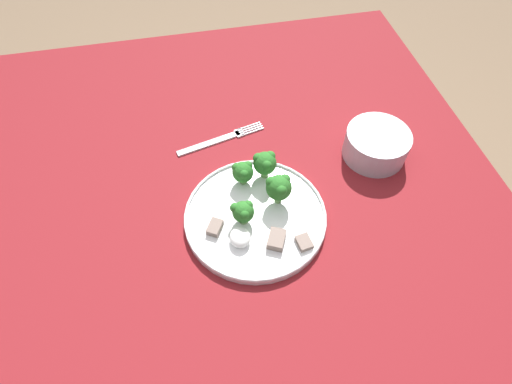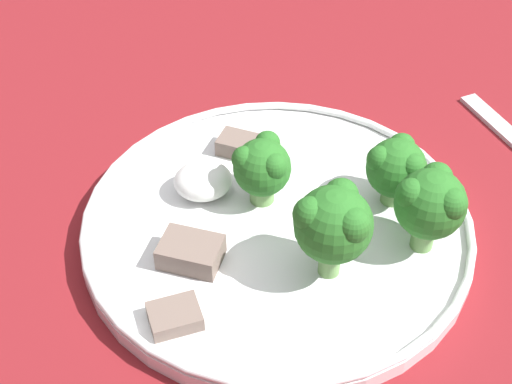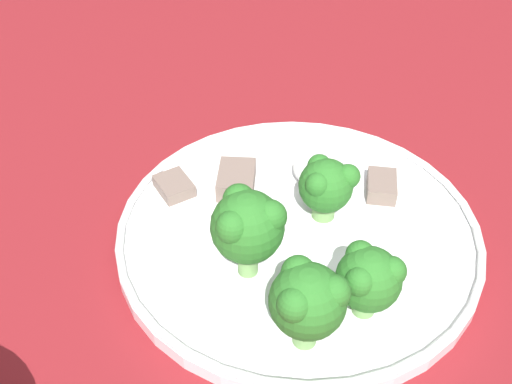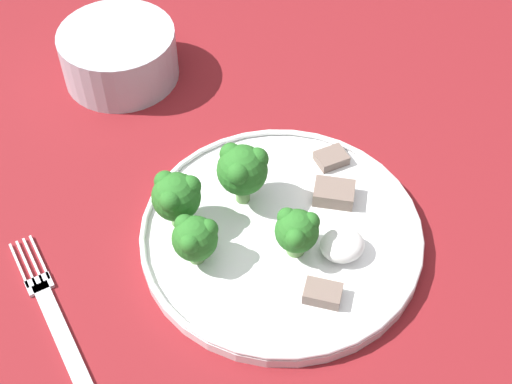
% 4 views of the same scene
% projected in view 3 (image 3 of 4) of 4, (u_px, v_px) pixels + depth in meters
% --- Properties ---
extents(table, '(1.33, 1.13, 0.76)m').
position_uv_depth(table, '(329.00, 292.00, 0.54)').
color(table, maroon).
rests_on(table, ground_plane).
extents(dinner_plate, '(0.28, 0.28, 0.02)m').
position_uv_depth(dinner_plate, '(298.00, 232.00, 0.46)').
color(dinner_plate, white).
rests_on(dinner_plate, table).
extents(broccoli_floret_near_rim_left, '(0.04, 0.04, 0.05)m').
position_uv_depth(broccoli_floret_near_rim_left, '(369.00, 278.00, 0.38)').
color(broccoli_floret_near_rim_left, '#709E56').
rests_on(broccoli_floret_near_rim_left, dinner_plate).
extents(broccoli_floret_center_left, '(0.05, 0.05, 0.07)m').
position_uv_depth(broccoli_floret_center_left, '(247.00, 225.00, 0.39)').
color(broccoli_floret_center_left, '#709E56').
rests_on(broccoli_floret_center_left, dinner_plate).
extents(broccoli_floret_back_left, '(0.04, 0.04, 0.05)m').
position_uv_depth(broccoli_floret_back_left, '(326.00, 185.00, 0.45)').
color(broccoli_floret_back_left, '#709E56').
rests_on(broccoli_floret_back_left, dinner_plate).
extents(broccoli_floret_front_left, '(0.05, 0.05, 0.06)m').
position_uv_depth(broccoli_floret_front_left, '(308.00, 300.00, 0.35)').
color(broccoli_floret_front_left, '#709E56').
rests_on(broccoli_floret_front_left, dinner_plate).
extents(meat_slice_front_slice, '(0.05, 0.04, 0.02)m').
position_uv_depth(meat_slice_front_slice, '(236.00, 180.00, 0.49)').
color(meat_slice_front_slice, '#756056').
rests_on(meat_slice_front_slice, dinner_plate).
extents(meat_slice_middle_slice, '(0.04, 0.03, 0.01)m').
position_uv_depth(meat_slice_middle_slice, '(174.00, 186.00, 0.49)').
color(meat_slice_middle_slice, '#756056').
rests_on(meat_slice_middle_slice, dinner_plate).
extents(meat_slice_rear_slice, '(0.04, 0.04, 0.01)m').
position_uv_depth(meat_slice_rear_slice, '(382.00, 186.00, 0.48)').
color(meat_slice_rear_slice, '#756056').
rests_on(meat_slice_rear_slice, dinner_plate).
extents(sauce_dollop, '(0.04, 0.04, 0.02)m').
position_uv_depth(sauce_dollop, '(322.00, 168.00, 0.49)').
color(sauce_dollop, white).
rests_on(sauce_dollop, dinner_plate).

